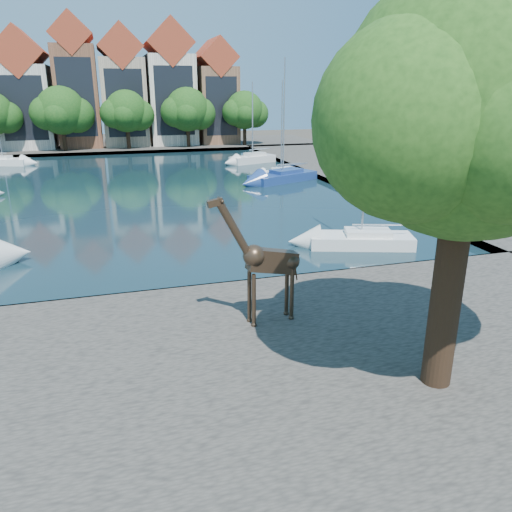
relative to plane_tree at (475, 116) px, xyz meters
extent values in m
plane|color=#38332B|center=(-7.62, 9.01, -7.67)|extent=(160.00, 160.00, 0.00)
cube|color=black|center=(-7.62, 33.01, -7.63)|extent=(38.00, 50.00, 0.08)
cube|color=#4D4943|center=(-7.62, 2.01, -7.42)|extent=(50.00, 14.00, 0.50)
cube|color=#4D4943|center=(-7.62, 65.01, -7.42)|extent=(60.00, 16.00, 0.50)
cube|color=#4D4943|center=(17.38, 33.01, -7.42)|extent=(14.00, 52.00, 0.50)
cylinder|color=#332114|center=(-0.12, 0.01, -4.42)|extent=(0.80, 0.80, 5.50)
sphere|color=#1E4614|center=(-0.12, 0.01, 0.25)|extent=(6.40, 6.40, 6.40)
sphere|color=#1E4614|center=(-1.88, -0.39, -0.07)|extent=(4.48, 4.48, 4.48)
cube|color=silver|center=(-18.12, 65.01, -1.92)|extent=(6.37, 9.00, 10.50)
cube|color=#A32D20|center=(-18.12, 65.01, 4.76)|extent=(6.43, 9.18, 6.43)
cube|color=black|center=(-18.12, 60.53, -1.92)|extent=(5.20, 0.05, 7.88)
cube|color=brown|center=(-11.62, 65.01, -0.67)|extent=(5.39, 9.00, 13.00)
cube|color=#A32D20|center=(-11.62, 65.01, 7.04)|extent=(5.44, 9.18, 5.44)
cube|color=black|center=(-11.62, 60.53, -0.67)|extent=(4.40, 0.05, 9.75)
cube|color=tan|center=(-5.62, 65.01, -1.42)|extent=(5.88, 9.00, 11.50)
cube|color=#A32D20|center=(-5.62, 65.01, 5.65)|extent=(5.94, 9.18, 5.94)
cube|color=black|center=(-5.62, 60.53, -1.42)|extent=(4.80, 0.05, 8.62)
cube|color=beige|center=(0.88, 65.01, -1.17)|extent=(6.37, 9.00, 12.00)
cube|color=#A32D20|center=(0.88, 65.01, 6.26)|extent=(6.43, 9.18, 6.43)
cube|color=black|center=(0.88, 60.53, -1.17)|extent=(5.20, 0.05, 9.00)
cube|color=brown|center=(7.38, 65.01, -1.92)|extent=(5.39, 9.00, 10.50)
cube|color=#A32D20|center=(7.38, 65.01, 4.54)|extent=(5.44, 9.18, 5.44)
cube|color=black|center=(7.38, 60.53, -1.92)|extent=(4.40, 0.05, 7.88)
sphere|color=#154213|center=(-20.06, 59.81, -2.93)|extent=(3.90, 3.90, 3.90)
cylinder|color=#332114|center=(-13.62, 59.51, -5.57)|extent=(0.50, 0.50, 3.20)
sphere|color=#154213|center=(-13.62, 59.51, -2.17)|extent=(6.00, 6.00, 6.00)
sphere|color=#154213|center=(-11.82, 59.81, -2.77)|extent=(4.50, 4.50, 4.50)
sphere|color=#154213|center=(-15.27, 59.11, -2.47)|extent=(4.20, 4.20, 4.20)
cylinder|color=#332114|center=(-5.62, 59.51, -5.57)|extent=(0.50, 0.50, 3.20)
sphere|color=#154213|center=(-5.62, 59.51, -2.35)|extent=(5.40, 5.40, 5.40)
sphere|color=#154213|center=(-4.00, 59.81, -2.89)|extent=(4.05, 4.05, 4.05)
sphere|color=#154213|center=(-7.10, 59.11, -2.62)|extent=(3.78, 3.78, 3.78)
cylinder|color=#332114|center=(2.38, 59.51, -5.57)|extent=(0.50, 0.50, 3.20)
sphere|color=#154213|center=(2.38, 59.51, -2.23)|extent=(5.80, 5.80, 5.80)
sphere|color=#154213|center=(4.12, 59.81, -2.81)|extent=(4.35, 4.35, 4.35)
sphere|color=#154213|center=(0.79, 59.11, -2.52)|extent=(4.06, 4.06, 4.06)
cylinder|color=#332114|center=(10.38, 59.51, -5.57)|extent=(0.50, 0.50, 3.20)
sphere|color=#154213|center=(10.38, 59.51, -2.41)|extent=(5.20, 5.20, 5.20)
sphere|color=#154213|center=(11.94, 59.81, -2.93)|extent=(3.90, 3.90, 3.90)
sphere|color=#154213|center=(8.95, 59.11, -2.67)|extent=(3.64, 3.64, 3.64)
cylinder|color=#3B2B1D|center=(-4.05, 4.70, -6.23)|extent=(0.14, 0.14, 1.89)
cylinder|color=#3B2B1D|center=(-4.10, 5.09, -6.23)|extent=(0.14, 0.14, 1.89)
cylinder|color=#3B2B1D|center=(-2.62, 4.87, -6.23)|extent=(0.14, 0.14, 1.89)
cylinder|color=#3B2B1D|center=(-2.67, 5.26, -6.23)|extent=(0.14, 0.14, 1.89)
cube|color=#3B2B1D|center=(-3.31, 4.99, -4.96)|extent=(1.88, 0.71, 1.10)
cylinder|color=#3B2B1D|center=(-4.65, 4.83, -3.73)|extent=(1.23, 0.41, 1.96)
cube|color=#3B2B1D|center=(-5.29, 4.75, -2.78)|extent=(0.54, 0.22, 0.30)
cube|color=white|center=(-19.62, 51.05, -7.13)|extent=(5.67, 3.44, 0.93)
cube|color=white|center=(-19.62, 51.05, -6.82)|extent=(2.63, 1.97, 0.51)
cube|color=silver|center=(4.38, 13.01, -7.16)|extent=(5.81, 3.54, 0.85)
cube|color=silver|center=(4.38, 13.01, -6.88)|extent=(2.70, 2.03, 0.47)
cylinder|color=#B2B2B7|center=(4.38, 13.01, -1.99)|extent=(0.11, 0.11, 9.87)
cube|color=navy|center=(6.85, 32.90, -7.11)|extent=(6.99, 4.77, 0.96)
cube|color=navy|center=(6.85, 32.90, -6.79)|extent=(3.30, 2.64, 0.53)
cylinder|color=#B2B2B7|center=(6.85, 32.90, -1.89)|extent=(0.13, 0.13, 9.90)
cube|color=white|center=(7.38, 34.98, -7.17)|extent=(5.03, 2.65, 0.83)
cube|color=white|center=(7.38, 34.98, -6.90)|extent=(2.29, 1.59, 0.46)
cylinder|color=#B2B2B7|center=(7.38, 34.98, -2.86)|extent=(0.11, 0.11, 8.17)
cube|color=silver|center=(7.38, 44.93, -7.07)|extent=(5.61, 3.55, 1.03)
cube|color=silver|center=(7.38, 44.93, -6.73)|extent=(2.62, 2.01, 0.57)
cylinder|color=#B2B2B7|center=(7.38, 44.93, -2.80)|extent=(0.14, 0.14, 7.98)
camera|label=1|loc=(-8.33, -10.20, 0.64)|focal=35.00mm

